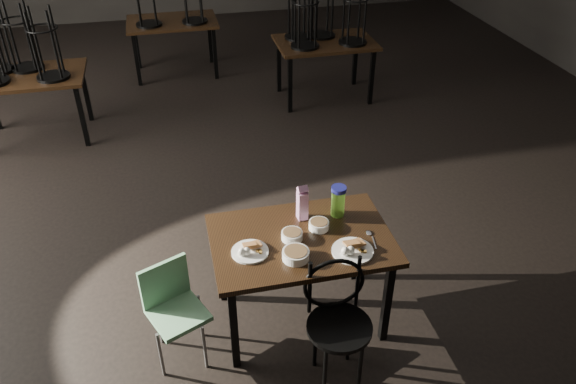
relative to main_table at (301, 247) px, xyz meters
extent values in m
plane|color=black|center=(-0.13, 1.60, -0.67)|extent=(12.00, 12.00, 0.00)
cube|color=black|center=(0.00, 0.00, 0.06)|extent=(1.20, 0.80, 0.04)
cube|color=black|center=(-0.52, -0.32, -0.32)|extent=(0.05, 0.05, 0.71)
cube|color=black|center=(0.52, -0.32, -0.32)|extent=(0.05, 0.05, 0.71)
cube|color=black|center=(-0.52, 0.32, -0.32)|extent=(0.05, 0.05, 0.71)
cube|color=black|center=(0.52, 0.32, -0.32)|extent=(0.05, 0.05, 0.71)
cylinder|color=white|center=(-0.36, -0.08, 0.09)|extent=(0.24, 0.24, 0.01)
cube|color=#946134|center=(-0.35, -0.04, 0.14)|extent=(0.09, 0.09, 0.04)
cube|color=#946134|center=(-0.32, -0.04, 0.14)|extent=(0.10, 0.10, 0.03)
ellipsoid|color=white|center=(-0.42, -0.11, 0.12)|extent=(0.05, 0.05, 0.06)
ellipsoid|color=white|center=(-0.38, -0.11, 0.12)|extent=(0.05, 0.05, 0.06)
cylinder|color=white|center=(0.28, -0.22, 0.09)|extent=(0.27, 0.27, 0.02)
cube|color=#946134|center=(0.29, -0.17, 0.14)|extent=(0.10, 0.10, 0.05)
cube|color=#946134|center=(0.32, -0.17, 0.14)|extent=(0.11, 0.11, 0.03)
ellipsoid|color=white|center=(0.22, -0.25, 0.13)|extent=(0.05, 0.05, 0.06)
ellipsoid|color=white|center=(0.26, -0.25, 0.13)|extent=(0.05, 0.05, 0.06)
cylinder|color=white|center=(-0.06, 0.00, 0.11)|extent=(0.14, 0.14, 0.06)
cylinder|color=brown|center=(-0.06, 0.00, 0.13)|extent=(0.12, 0.12, 0.01)
cylinder|color=white|center=(0.14, 0.07, 0.11)|extent=(0.14, 0.14, 0.05)
cylinder|color=brown|center=(0.14, 0.07, 0.12)|extent=(0.12, 0.12, 0.01)
cylinder|color=white|center=(-0.09, -0.20, 0.11)|extent=(0.17, 0.17, 0.06)
cylinder|color=brown|center=(-0.09, -0.20, 0.13)|extent=(0.15, 0.15, 0.01)
cube|color=#831760|center=(0.06, 0.21, 0.19)|extent=(0.07, 0.07, 0.22)
cube|color=#831760|center=(0.06, 0.21, 0.31)|extent=(0.07, 0.07, 0.07)
cylinder|color=#90F247|center=(0.31, 0.19, 0.18)|extent=(0.10, 0.10, 0.20)
cylinder|color=navy|center=(0.31, 0.19, 0.29)|extent=(0.12, 0.12, 0.03)
ellipsoid|color=silver|center=(0.45, -0.06, 0.08)|extent=(0.05, 0.06, 0.01)
cube|color=silver|center=(0.45, -0.16, 0.08)|extent=(0.03, 0.13, 0.00)
cylinder|color=black|center=(0.11, -0.56, -0.21)|extent=(0.41, 0.41, 0.03)
torus|color=black|center=(0.11, -0.38, -0.01)|extent=(0.40, 0.04, 0.39)
cylinder|color=black|center=(0.22, -0.44, -0.44)|extent=(0.03, 0.03, 0.46)
cylinder|color=black|center=(-0.01, -0.44, -0.44)|extent=(0.03, 0.03, 0.46)
cylinder|color=black|center=(-0.01, -0.67, -0.44)|extent=(0.03, 0.03, 0.46)
cylinder|color=black|center=(0.22, -0.67, -0.44)|extent=(0.03, 0.03, 0.46)
cube|color=#6FAD7F|center=(-0.86, -0.16, -0.28)|extent=(0.44, 0.44, 0.04)
cube|color=#6FAD7F|center=(-0.92, -0.02, -0.11)|extent=(0.32, 0.16, 0.32)
cylinder|color=slate|center=(-1.00, -0.30, -0.48)|extent=(0.02, 0.02, 0.39)
cylinder|color=slate|center=(-0.72, -0.30, -0.48)|extent=(0.02, 0.02, 0.39)
cylinder|color=slate|center=(-1.00, -0.02, -0.48)|extent=(0.02, 0.02, 0.39)
cylinder|color=slate|center=(-0.72, -0.02, -0.48)|extent=(0.02, 0.02, 0.39)
cube|color=black|center=(-2.21, 3.34, 0.06)|extent=(1.20, 0.80, 0.04)
cube|color=black|center=(-1.69, 3.02, -0.32)|extent=(0.05, 0.05, 0.71)
cube|color=black|center=(-1.69, 3.66, -0.32)|extent=(0.05, 0.05, 0.71)
cylinder|color=black|center=(-1.91, 3.19, 0.09)|extent=(0.34, 0.34, 0.03)
torus|color=black|center=(-1.91, 3.19, 0.59)|extent=(0.32, 0.32, 0.02)
cylinder|color=black|center=(-1.81, 3.29, 0.46)|extent=(0.03, 0.03, 0.70)
cylinder|color=black|center=(-2.01, 3.29, 0.46)|extent=(0.03, 0.03, 0.70)
cylinder|color=black|center=(-2.01, 3.10, 0.46)|extent=(0.03, 0.03, 0.70)
cylinder|color=black|center=(-1.81, 3.10, 0.46)|extent=(0.03, 0.03, 0.70)
cylinder|color=black|center=(-2.21, 3.52, 0.09)|extent=(0.34, 0.34, 0.03)
torus|color=black|center=(-2.21, 3.52, 0.59)|extent=(0.32, 0.32, 0.02)
cylinder|color=black|center=(-2.11, 3.62, 0.46)|extent=(0.03, 0.03, 0.70)
cylinder|color=black|center=(-2.31, 3.62, 0.46)|extent=(0.03, 0.03, 0.70)
cylinder|color=black|center=(-2.31, 3.43, 0.46)|extent=(0.03, 0.03, 0.70)
cylinder|color=black|center=(-2.11, 3.43, 0.46)|extent=(0.03, 0.03, 0.70)
cylinder|color=black|center=(-2.41, 3.62, 0.46)|extent=(0.03, 0.03, 0.70)
cube|color=black|center=(1.22, 3.66, 0.06)|extent=(1.20, 0.80, 0.04)
cube|color=black|center=(0.70, 3.34, -0.32)|extent=(0.05, 0.05, 0.71)
cube|color=black|center=(1.74, 3.34, -0.32)|extent=(0.05, 0.05, 0.71)
cube|color=black|center=(0.70, 3.98, -0.32)|extent=(0.05, 0.05, 0.71)
cube|color=black|center=(1.74, 3.98, -0.32)|extent=(0.05, 0.05, 0.71)
cylinder|color=black|center=(0.92, 3.51, 0.09)|extent=(0.34, 0.34, 0.03)
torus|color=black|center=(0.92, 3.51, 0.59)|extent=(0.32, 0.32, 0.02)
cylinder|color=black|center=(1.02, 3.61, 0.46)|extent=(0.03, 0.03, 0.70)
cylinder|color=black|center=(0.82, 3.61, 0.46)|extent=(0.03, 0.03, 0.70)
cylinder|color=black|center=(0.82, 3.42, 0.46)|extent=(0.03, 0.03, 0.70)
cylinder|color=black|center=(1.02, 3.42, 0.46)|extent=(0.03, 0.03, 0.70)
cylinder|color=black|center=(1.52, 3.51, 0.09)|extent=(0.34, 0.34, 0.03)
torus|color=black|center=(1.52, 3.51, 0.59)|extent=(0.32, 0.32, 0.02)
cylinder|color=black|center=(1.62, 3.61, 0.46)|extent=(0.03, 0.03, 0.70)
cylinder|color=black|center=(1.42, 3.61, 0.46)|extent=(0.03, 0.03, 0.70)
cylinder|color=black|center=(1.42, 3.42, 0.46)|extent=(0.03, 0.03, 0.70)
cylinder|color=black|center=(1.62, 3.42, 0.46)|extent=(0.03, 0.03, 0.70)
cylinder|color=black|center=(1.22, 3.84, 0.09)|extent=(0.34, 0.34, 0.03)
cylinder|color=black|center=(1.32, 3.94, 0.46)|extent=(0.03, 0.03, 0.70)
cylinder|color=black|center=(1.12, 3.94, 0.46)|extent=(0.03, 0.03, 0.70)
cylinder|color=black|center=(1.12, 3.75, 0.46)|extent=(0.03, 0.03, 0.70)
cylinder|color=black|center=(1.32, 3.75, 0.46)|extent=(0.03, 0.03, 0.70)
cylinder|color=black|center=(0.92, 3.84, 0.09)|extent=(0.34, 0.34, 0.03)
cylinder|color=black|center=(1.02, 3.94, 0.46)|extent=(0.03, 0.03, 0.70)
cylinder|color=black|center=(0.82, 3.94, 0.46)|extent=(0.03, 0.03, 0.70)
cylinder|color=black|center=(0.82, 3.75, 0.46)|extent=(0.03, 0.03, 0.70)
cylinder|color=black|center=(1.02, 3.75, 0.46)|extent=(0.03, 0.03, 0.70)
cube|color=black|center=(-0.58, 4.91, 0.06)|extent=(1.20, 0.80, 0.04)
cube|color=black|center=(-1.10, 4.59, -0.32)|extent=(0.05, 0.05, 0.71)
cube|color=black|center=(-0.06, 4.59, -0.32)|extent=(0.05, 0.05, 0.71)
cube|color=black|center=(-1.10, 5.23, -0.32)|extent=(0.05, 0.05, 0.71)
cube|color=black|center=(-0.06, 5.23, -0.32)|extent=(0.05, 0.05, 0.71)
cylinder|color=black|center=(-0.88, 4.76, 0.09)|extent=(0.34, 0.34, 0.03)
cylinder|color=black|center=(-0.28, 4.76, 0.09)|extent=(0.34, 0.34, 0.03)
camera|label=1|loc=(-0.73, -2.81, 2.42)|focal=35.00mm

